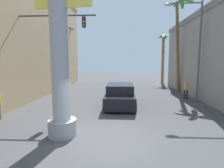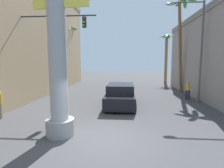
{
  "view_description": "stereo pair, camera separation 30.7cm",
  "coord_description": "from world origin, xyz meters",
  "px_view_note": "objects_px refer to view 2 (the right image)",
  "views": [
    {
      "loc": [
        0.55,
        -6.74,
        3.11
      ],
      "look_at": [
        0.0,
        4.64,
        1.7
      ],
      "focal_mm": 28.0,
      "sensor_mm": 36.0,
      "label": 1
    },
    {
      "loc": [
        0.86,
        -6.72,
        3.11
      ],
      "look_at": [
        0.0,
        4.64,
        1.7
      ],
      "focal_mm": 28.0,
      "sensor_mm": 36.0,
      "label": 2
    }
  ],
  "objects_px": {
    "traffic_light_mast": "(43,43)",
    "palm_tree_mid_right": "(181,35)",
    "palm_tree_far_right": "(166,55)",
    "palm_tree_far_left": "(68,47)",
    "pedestrian_mid_right": "(188,89)",
    "street_lamp": "(196,42)",
    "neon_sign_pole": "(56,22)",
    "car_lead": "(121,95)"
  },
  "relations": [
    {
      "from": "neon_sign_pole",
      "to": "car_lead",
      "type": "bearing_deg",
      "value": 65.97
    },
    {
      "from": "street_lamp",
      "to": "traffic_light_mast",
      "type": "bearing_deg",
      "value": -171.37
    },
    {
      "from": "neon_sign_pole",
      "to": "palm_tree_far_right",
      "type": "height_order",
      "value": "neon_sign_pole"
    },
    {
      "from": "palm_tree_far_left",
      "to": "neon_sign_pole",
      "type": "bearing_deg",
      "value": -73.06
    },
    {
      "from": "car_lead",
      "to": "palm_tree_far_right",
      "type": "height_order",
      "value": "palm_tree_far_right"
    },
    {
      "from": "street_lamp",
      "to": "neon_sign_pole",
      "type": "bearing_deg",
      "value": -139.64
    },
    {
      "from": "traffic_light_mast",
      "to": "pedestrian_mid_right",
      "type": "relative_size",
      "value": 4.05
    },
    {
      "from": "traffic_light_mast",
      "to": "pedestrian_mid_right",
      "type": "height_order",
      "value": "traffic_light_mast"
    },
    {
      "from": "palm_tree_far_right",
      "to": "street_lamp",
      "type": "bearing_deg",
      "value": -93.87
    },
    {
      "from": "street_lamp",
      "to": "palm_tree_far_right",
      "type": "relative_size",
      "value": 1.04
    },
    {
      "from": "traffic_light_mast",
      "to": "palm_tree_far_left",
      "type": "bearing_deg",
      "value": 100.05
    },
    {
      "from": "traffic_light_mast",
      "to": "palm_tree_mid_right",
      "type": "distance_m",
      "value": 13.2
    },
    {
      "from": "street_lamp",
      "to": "car_lead",
      "type": "xyz_separation_m",
      "value": [
        -5.63,
        -1.39,
        -3.91
      ]
    },
    {
      "from": "neon_sign_pole",
      "to": "car_lead",
      "type": "distance_m",
      "value": 7.2
    },
    {
      "from": "neon_sign_pole",
      "to": "car_lead",
      "type": "relative_size",
      "value": 2.14
    },
    {
      "from": "palm_tree_far_right",
      "to": "pedestrian_mid_right",
      "type": "height_order",
      "value": "palm_tree_far_right"
    },
    {
      "from": "street_lamp",
      "to": "palm_tree_far_left",
      "type": "height_order",
      "value": "palm_tree_far_left"
    },
    {
      "from": "car_lead",
      "to": "palm_tree_far_right",
      "type": "bearing_deg",
      "value": 66.27
    },
    {
      "from": "palm_tree_far_left",
      "to": "pedestrian_mid_right",
      "type": "bearing_deg",
      "value": -34.39
    },
    {
      "from": "car_lead",
      "to": "pedestrian_mid_right",
      "type": "distance_m",
      "value": 6.06
    },
    {
      "from": "neon_sign_pole",
      "to": "car_lead",
      "type": "height_order",
      "value": "neon_sign_pole"
    },
    {
      "from": "pedestrian_mid_right",
      "to": "palm_tree_mid_right",
      "type": "bearing_deg",
      "value": 84.03
    },
    {
      "from": "neon_sign_pole",
      "to": "palm_tree_far_right",
      "type": "relative_size",
      "value": 1.42
    },
    {
      "from": "palm_tree_far_right",
      "to": "palm_tree_far_left",
      "type": "height_order",
      "value": "palm_tree_far_left"
    },
    {
      "from": "traffic_light_mast",
      "to": "pedestrian_mid_right",
      "type": "xyz_separation_m",
      "value": [
        11.08,
        2.67,
        -3.58
      ]
    },
    {
      "from": "neon_sign_pole",
      "to": "palm_tree_far_left",
      "type": "height_order",
      "value": "neon_sign_pole"
    },
    {
      "from": "traffic_light_mast",
      "to": "car_lead",
      "type": "bearing_deg",
      "value": 3.18
    },
    {
      "from": "car_lead",
      "to": "palm_tree_far_left",
      "type": "bearing_deg",
      "value": 123.67
    },
    {
      "from": "palm_tree_far_right",
      "to": "palm_tree_mid_right",
      "type": "relative_size",
      "value": 0.79
    },
    {
      "from": "traffic_light_mast",
      "to": "car_lead",
      "type": "relative_size",
      "value": 1.31
    },
    {
      "from": "traffic_light_mast",
      "to": "palm_tree_mid_right",
      "type": "relative_size",
      "value": 0.68
    },
    {
      "from": "traffic_light_mast",
      "to": "pedestrian_mid_right",
      "type": "distance_m",
      "value": 11.95
    },
    {
      "from": "pedestrian_mid_right",
      "to": "palm_tree_far_right",
      "type": "bearing_deg",
      "value": 85.58
    },
    {
      "from": "traffic_light_mast",
      "to": "street_lamp",
      "type": "bearing_deg",
      "value": 8.63
    },
    {
      "from": "palm_tree_far_right",
      "to": "pedestrian_mid_right",
      "type": "relative_size",
      "value": 4.67
    },
    {
      "from": "palm_tree_far_right",
      "to": "palm_tree_far_left",
      "type": "distance_m",
      "value": 14.59
    },
    {
      "from": "neon_sign_pole",
      "to": "car_lead",
      "type": "xyz_separation_m",
      "value": [
        2.44,
        5.48,
        -3.98
      ]
    },
    {
      "from": "pedestrian_mid_right",
      "to": "neon_sign_pole",
      "type": "bearing_deg",
      "value": -135.63
    },
    {
      "from": "street_lamp",
      "to": "palm_tree_mid_right",
      "type": "bearing_deg",
      "value": 85.94
    },
    {
      "from": "street_lamp",
      "to": "pedestrian_mid_right",
      "type": "xyz_separation_m",
      "value": [
        -0.06,
        0.98,
        -3.73
      ]
    },
    {
      "from": "neon_sign_pole",
      "to": "pedestrian_mid_right",
      "type": "distance_m",
      "value": 11.84
    },
    {
      "from": "traffic_light_mast",
      "to": "palm_tree_far_left",
      "type": "xyz_separation_m",
      "value": [
        -2.07,
        11.67,
        0.75
      ]
    }
  ]
}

